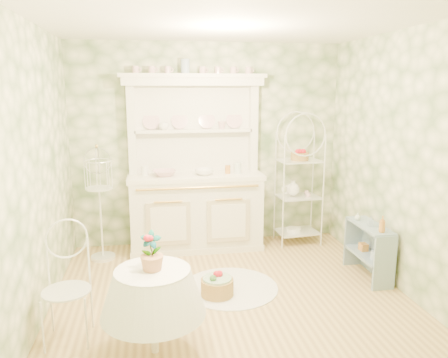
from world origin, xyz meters
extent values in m
plane|color=tan|center=(0.00, 0.00, 0.00)|extent=(3.60, 3.60, 0.00)
plane|color=white|center=(0.00, 0.00, 2.70)|extent=(3.60, 3.60, 0.00)
plane|color=#F8F2CE|center=(-1.80, 0.00, 1.35)|extent=(3.60, 3.60, 0.00)
plane|color=#F8F2CE|center=(1.80, 0.00, 1.35)|extent=(3.60, 3.60, 0.00)
plane|color=#F8F2CE|center=(0.00, 1.80, 1.35)|extent=(3.60, 3.60, 0.00)
plane|color=#F8F2CE|center=(0.00, -1.80, 1.35)|extent=(3.60, 3.60, 0.00)
cube|color=white|center=(-0.20, 1.52, 1.15)|extent=(1.87, 0.61, 2.29)
cube|color=white|center=(1.21, 1.52, 0.86)|extent=(0.57, 0.43, 1.72)
cube|color=#839CAD|center=(1.62, 0.29, 0.30)|extent=(0.33, 0.71, 0.59)
cylinder|color=white|center=(-0.79, -0.78, 0.35)|extent=(0.76, 0.76, 0.69)
cube|color=white|center=(-1.50, -0.49, 0.44)|extent=(0.50, 0.50, 0.88)
cube|color=white|center=(-1.41, 1.34, 0.69)|extent=(0.37, 0.37, 1.38)
cylinder|color=#AA8245|center=(-0.14, 0.10, 0.09)|extent=(0.34, 0.34, 0.19)
cylinder|color=white|center=(0.02, 0.26, 0.00)|extent=(1.12, 1.12, 0.01)
imported|color=white|center=(-0.61, 1.49, 1.02)|extent=(0.33, 0.33, 0.07)
imported|color=white|center=(-0.09, 1.47, 1.02)|extent=(0.31, 0.31, 0.08)
imported|color=white|center=(-0.59, 1.67, 1.61)|extent=(0.16, 0.16, 0.10)
imported|color=white|center=(0.17, 1.68, 1.61)|extent=(0.12, 0.12, 0.10)
imported|color=#3F7238|center=(-0.79, -0.77, 0.85)|extent=(0.17, 0.12, 0.31)
imported|color=#BE7A2F|center=(1.61, 0.03, 0.68)|extent=(0.09, 0.09, 0.18)
imported|color=#95ACC0|center=(1.60, 0.24, 0.65)|extent=(0.07, 0.07, 0.12)
imported|color=silver|center=(1.56, 0.48, 0.65)|extent=(0.08, 0.08, 0.09)
camera|label=1|loc=(-0.77, -4.03, 2.11)|focal=35.00mm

